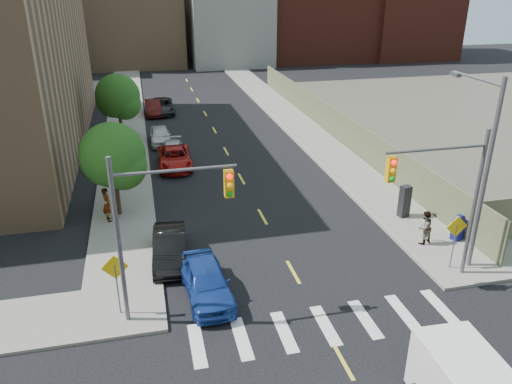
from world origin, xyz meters
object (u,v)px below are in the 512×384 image
parked_car_black (170,247)px  mailbox (458,227)px  parked_car_blue (206,281)px  parked_car_silver (173,151)px  pedestrian_west (107,204)px  pedestrian_east (425,227)px  payphone (405,201)px  parked_car_grey (162,106)px  parked_car_white (160,136)px  parked_car_red (175,158)px  parked_car_maroon (153,108)px

parked_car_black → mailbox: mailbox is taller
parked_car_blue → parked_car_black: bearing=107.4°
parked_car_silver → pedestrian_west: pedestrian_west is taller
pedestrian_east → mailbox: bearing=161.7°
payphone → parked_car_grey: bearing=101.4°
parked_car_silver → parked_car_white: (-0.71, 3.96, 0.09)m
parked_car_white → pedestrian_west: 14.39m
parked_car_black → payphone: (13.23, 1.60, 0.34)m
parked_car_black → pedestrian_east: (12.67, -1.47, 0.31)m
parked_car_white → pedestrian_east: (12.09, -20.24, 0.35)m
parked_car_blue → parked_car_red: 16.35m
parked_car_grey → parked_car_white: bearing=-94.3°
parked_car_red → pedestrian_east: pedestrian_east is taller
parked_car_blue → pedestrian_west: (-4.36, 8.22, 0.36)m
parked_car_red → parked_car_grey: bearing=91.3°
parked_car_blue → parked_car_black: (-1.30, 3.36, -0.04)m
parked_car_silver → pedestrian_east: pedestrian_east is taller
parked_car_silver → pedestrian_west: (-4.36, -9.95, 0.53)m
parked_car_grey → mailbox: 33.16m
parked_car_grey → parked_car_blue: bearing=-90.3°
payphone → parked_car_white: bearing=114.1°
parked_car_maroon → payphone: 29.70m
parked_car_silver → parked_car_grey: parked_car_grey is taller
parked_car_red → parked_car_white: (-0.71, 5.78, -0.00)m
payphone → pedestrian_east: size_ratio=1.04×
parked_car_white → parked_car_blue: bearing=-88.6°
parked_car_silver → mailbox: size_ratio=3.01×
parked_car_maroon → parked_car_grey: (0.89, 0.47, 0.00)m
parked_car_grey → payphone: (11.93, -27.27, 0.35)m
parked_car_blue → pedestrian_east: (11.37, 1.89, 0.27)m
parked_car_grey → pedestrian_west: 24.40m
parked_car_blue → parked_car_grey: size_ratio=0.88×
parked_car_maroon → mailbox: 33.10m
parked_car_grey → pedestrian_west: (-4.36, -24.01, 0.42)m
parked_car_silver → payphone: bearing=-44.2°
mailbox → payphone: payphone is taller
parked_car_blue → pedestrian_east: 11.53m
parked_car_black → mailbox: bearing=-1.6°
pedestrian_east → parked_car_maroon: bearing=-85.1°
parked_car_red → parked_car_grey: size_ratio=0.97×
parked_car_silver → parked_car_blue: bearing=-86.3°
mailbox → payphone: size_ratio=0.75×
parked_car_black → payphone: 13.33m
parked_car_blue → parked_car_silver: bearing=86.2°
parked_car_red → mailbox: bearing=-46.1°
pedestrian_west → parked_car_white: bearing=-32.2°
parked_car_white → pedestrian_west: bearing=-105.1°
parked_car_red → parked_car_silver: (0.00, 1.82, -0.09)m
parked_car_red → payphone: 16.49m
parked_car_blue → parked_car_white: parked_car_blue is taller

